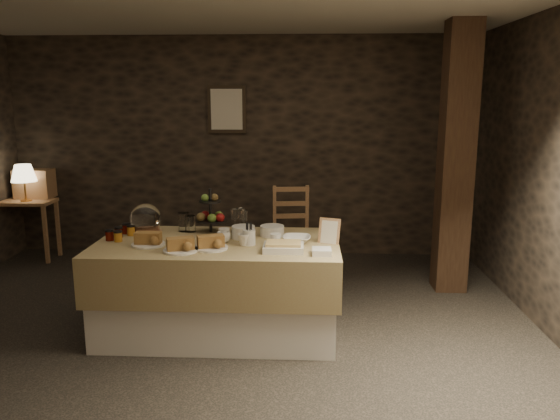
{
  "coord_description": "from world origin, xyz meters",
  "views": [
    {
      "loc": [
        0.79,
        -4.01,
        1.9
      ],
      "look_at": [
        0.59,
        0.2,
        1.02
      ],
      "focal_mm": 35.0,
      "sensor_mm": 36.0,
      "label": 1
    }
  ],
  "objects_px": {
    "table_lamp": "(23,174)",
    "timber_column": "(456,160)",
    "buffet_table": "(218,280)",
    "wine_rack": "(34,184)",
    "fruit_stand": "(211,215)",
    "console_table": "(25,211)",
    "chair": "(292,233)"
  },
  "relations": [
    {
      "from": "buffet_table",
      "to": "console_table",
      "type": "distance_m",
      "value": 3.23
    },
    {
      "from": "console_table",
      "to": "timber_column",
      "type": "distance_m",
      "value": 4.85
    },
    {
      "from": "wine_rack",
      "to": "buffet_table",
      "type": "bearing_deg",
      "value": -39.69
    },
    {
      "from": "console_table",
      "to": "table_lamp",
      "type": "relative_size",
      "value": 1.67
    },
    {
      "from": "table_lamp",
      "to": "timber_column",
      "type": "relative_size",
      "value": 0.16
    },
    {
      "from": "table_lamp",
      "to": "wine_rack",
      "type": "xyz_separation_m",
      "value": [
        0.0,
        0.23,
        -0.15
      ]
    },
    {
      "from": "buffet_table",
      "to": "fruit_stand",
      "type": "relative_size",
      "value": 5.16
    },
    {
      "from": "console_table",
      "to": "wine_rack",
      "type": "distance_m",
      "value": 0.35
    },
    {
      "from": "buffet_table",
      "to": "wine_rack",
      "type": "relative_size",
      "value": 4.59
    },
    {
      "from": "table_lamp",
      "to": "wine_rack",
      "type": "height_order",
      "value": "table_lamp"
    },
    {
      "from": "console_table",
      "to": "fruit_stand",
      "type": "relative_size",
      "value": 1.9
    },
    {
      "from": "console_table",
      "to": "wine_rack",
      "type": "xyz_separation_m",
      "value": [
        0.05,
        0.18,
        0.3
      ]
    },
    {
      "from": "chair",
      "to": "fruit_stand",
      "type": "bearing_deg",
      "value": -122.08
    },
    {
      "from": "wine_rack",
      "to": "fruit_stand",
      "type": "relative_size",
      "value": 1.12
    },
    {
      "from": "buffet_table",
      "to": "timber_column",
      "type": "distance_m",
      "value": 2.58
    },
    {
      "from": "console_table",
      "to": "timber_column",
      "type": "xyz_separation_m",
      "value": [
        4.73,
        -0.78,
        0.72
      ]
    },
    {
      "from": "wine_rack",
      "to": "timber_column",
      "type": "relative_size",
      "value": 0.16
    },
    {
      "from": "wine_rack",
      "to": "chair",
      "type": "xyz_separation_m",
      "value": [
        3.09,
        -0.37,
        -0.47
      ]
    },
    {
      "from": "buffet_table",
      "to": "chair",
      "type": "bearing_deg",
      "value": 72.3
    },
    {
      "from": "buffet_table",
      "to": "fruit_stand",
      "type": "bearing_deg",
      "value": 107.99
    },
    {
      "from": "fruit_stand",
      "to": "wine_rack",
      "type": "bearing_deg",
      "value": 143.68
    },
    {
      "from": "fruit_stand",
      "to": "chair",
      "type": "bearing_deg",
      "value": 65.17
    },
    {
      "from": "fruit_stand",
      "to": "timber_column",
      "type": "bearing_deg",
      "value": 20.21
    },
    {
      "from": "wine_rack",
      "to": "fruit_stand",
      "type": "bearing_deg",
      "value": -36.32
    },
    {
      "from": "buffet_table",
      "to": "table_lamp",
      "type": "height_order",
      "value": "table_lamp"
    },
    {
      "from": "buffet_table",
      "to": "timber_column",
      "type": "bearing_deg",
      "value": 28.09
    },
    {
      "from": "table_lamp",
      "to": "timber_column",
      "type": "bearing_deg",
      "value": -8.91
    },
    {
      "from": "chair",
      "to": "fruit_stand",
      "type": "distance_m",
      "value": 1.64
    },
    {
      "from": "buffet_table",
      "to": "wine_rack",
      "type": "distance_m",
      "value": 3.33
    },
    {
      "from": "timber_column",
      "to": "fruit_stand",
      "type": "xyz_separation_m",
      "value": [
        -2.25,
        -0.83,
        -0.39
      ]
    },
    {
      "from": "fruit_stand",
      "to": "buffet_table",
      "type": "bearing_deg",
      "value": -72.01
    },
    {
      "from": "table_lamp",
      "to": "wine_rack",
      "type": "distance_m",
      "value": 0.28
    }
  ]
}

